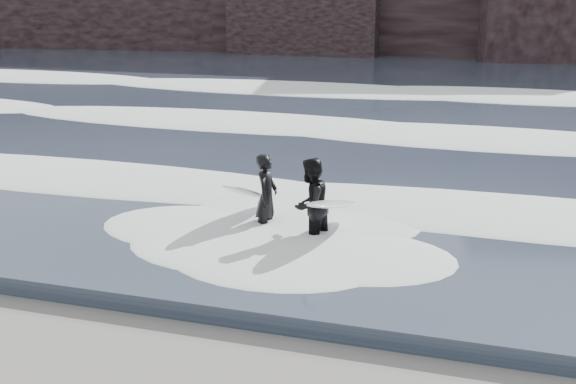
% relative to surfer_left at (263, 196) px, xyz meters
% --- Properties ---
extents(sea, '(90.00, 52.00, 0.30)m').
position_rel_surfer_left_xyz_m(sea, '(-1.28, 22.27, -0.67)').
color(sea, '#2C3546').
rests_on(sea, ground).
extents(foam_near, '(60.00, 3.20, 0.20)m').
position_rel_surfer_left_xyz_m(foam_near, '(-1.28, 2.27, -0.42)').
color(foam_near, white).
rests_on(foam_near, sea).
extents(foam_mid, '(60.00, 4.00, 0.24)m').
position_rel_surfer_left_xyz_m(foam_mid, '(-1.28, 9.27, -0.40)').
color(foam_mid, white).
rests_on(foam_mid, sea).
extents(foam_far, '(60.00, 4.80, 0.30)m').
position_rel_surfer_left_xyz_m(foam_far, '(-1.28, 18.27, -0.37)').
color(foam_far, white).
rests_on(foam_far, sea).
extents(surfer_left, '(0.93, 1.87, 1.62)m').
position_rel_surfer_left_xyz_m(surfer_left, '(0.00, 0.00, 0.00)').
color(surfer_left, black).
rests_on(surfer_left, ground).
extents(surfer_right, '(1.26, 2.21, 1.70)m').
position_rel_surfer_left_xyz_m(surfer_right, '(1.10, -0.40, 0.04)').
color(surfer_right, black).
rests_on(surfer_right, ground).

